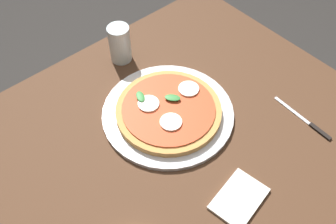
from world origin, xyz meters
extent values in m
cube|color=#4C301E|center=(0.00, 0.00, 0.74)|extent=(1.11, 0.85, 0.04)
cube|color=#4C301E|center=(0.48, -0.35, 0.36)|extent=(0.07, 0.07, 0.72)
cube|color=#4C301E|center=(0.48, 0.35, 0.36)|extent=(0.07, 0.07, 0.72)
cylinder|color=silver|center=(0.07, 0.05, 0.76)|extent=(0.35, 0.35, 0.01)
cylinder|color=tan|center=(0.07, 0.05, 0.78)|extent=(0.28, 0.28, 0.02)
cylinder|color=#CC4723|center=(0.07, 0.05, 0.79)|extent=(0.25, 0.25, 0.00)
cylinder|color=white|center=(0.15, 0.06, 0.79)|extent=(0.06, 0.06, 0.00)
cylinder|color=white|center=(0.03, 0.09, 0.79)|extent=(0.06, 0.06, 0.00)
cylinder|color=white|center=(0.04, 0.01, 0.79)|extent=(0.06, 0.06, 0.00)
ellipsoid|color=#337F38|center=(0.03, 0.12, 0.80)|extent=(0.04, 0.04, 0.00)
ellipsoid|color=#337F38|center=(0.09, 0.06, 0.80)|extent=(0.05, 0.05, 0.00)
cube|color=white|center=(0.03, -0.24, 0.76)|extent=(0.14, 0.11, 0.01)
cube|color=black|center=(0.33, -0.25, 0.76)|extent=(0.01, 0.07, 0.01)
cube|color=silver|center=(0.33, -0.16, 0.76)|extent=(0.01, 0.12, 0.00)
cylinder|color=silver|center=(0.10, 0.31, 0.82)|extent=(0.07, 0.07, 0.12)
camera|label=1|loc=(-0.35, -0.43, 1.56)|focal=40.37mm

